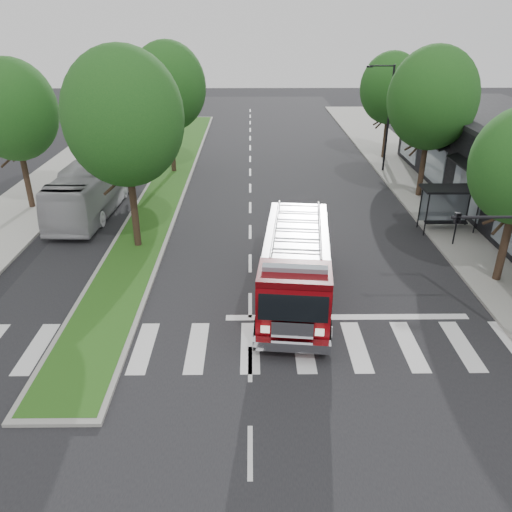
{
  "coord_description": "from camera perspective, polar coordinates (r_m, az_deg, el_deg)",
  "views": [
    {
      "loc": [
        0.06,
        -18.35,
        11.27
      ],
      "look_at": [
        0.26,
        1.13,
        1.8
      ],
      "focal_mm": 35.0,
      "sensor_mm": 36.0,
      "label": 1
    }
  ],
  "objects": [
    {
      "name": "sidewalk_right",
      "position": [
        32.92,
        21.7,
        4.15
      ],
      "size": [
        5.0,
        80.0,
        0.15
      ],
      "primitive_type": "cube",
      "color": "gray",
      "rests_on": "ground"
    },
    {
      "name": "streetlight_right_far",
      "position": [
        40.28,
        14.74,
        15.41
      ],
      "size": [
        2.11,
        0.2,
        8.0
      ],
      "color": "black",
      "rests_on": "ground"
    },
    {
      "name": "tree_right_far",
      "position": [
        44.21,
        15.16,
        18.03
      ],
      "size": [
        5.0,
        5.0,
        8.73
      ],
      "color": "black",
      "rests_on": "ground"
    },
    {
      "name": "bus_shelter",
      "position": [
        30.19,
        21.22,
        6.34
      ],
      "size": [
        3.2,
        1.6,
        2.61
      ],
      "color": "black",
      "rests_on": "ground"
    },
    {
      "name": "tree_right_mid",
      "position": [
        34.65,
        19.53,
        16.59
      ],
      "size": [
        5.6,
        5.6,
        9.72
      ],
      "color": "black",
      "rests_on": "ground"
    },
    {
      "name": "median",
      "position": [
        38.52,
        -9.74,
        8.66
      ],
      "size": [
        3.0,
        50.0,
        0.15
      ],
      "color": "gray",
      "rests_on": "ground"
    },
    {
      "name": "tree_median_far",
      "position": [
        39.12,
        -10.03,
        18.54
      ],
      "size": [
        5.6,
        5.6,
        9.72
      ],
      "color": "black",
      "rests_on": "ground"
    },
    {
      "name": "ground",
      "position": [
        21.54,
        -0.67,
        -5.63
      ],
      "size": [
        140.0,
        140.0,
        0.0
      ],
      "primitive_type": "plane",
      "color": "black",
      "rests_on": "ground"
    },
    {
      "name": "tree_left_mid",
      "position": [
        33.84,
        -26.06,
        14.74
      ],
      "size": [
        5.2,
        5.2,
        9.16
      ],
      "color": "black",
      "rests_on": "ground"
    },
    {
      "name": "sidewalk_left",
      "position": [
        33.78,
        -26.15,
        3.83
      ],
      "size": [
        5.0,
        80.0,
        0.15
      ],
      "primitive_type": "cube",
      "color": "gray",
      "rests_on": "ground"
    },
    {
      "name": "tree_median_near",
      "position": [
        25.49,
        -14.87,
        15.03
      ],
      "size": [
        5.8,
        5.8,
        10.16
      ],
      "color": "black",
      "rests_on": "ground"
    },
    {
      "name": "fire_engine",
      "position": [
        21.43,
        4.57,
        -1.21
      ],
      "size": [
        3.72,
        9.42,
        3.18
      ],
      "rotation": [
        0.0,
        0.0,
        -0.11
      ],
      "color": "#500407",
      "rests_on": "ground"
    },
    {
      "name": "city_bus",
      "position": [
        33.22,
        -17.96,
        7.66
      ],
      "size": [
        3.01,
        11.3,
        3.12
      ],
      "primitive_type": "imported",
      "rotation": [
        0.0,
        0.0,
        -0.03
      ],
      "color": "#ABACAF",
      "rests_on": "ground"
    }
  ]
}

